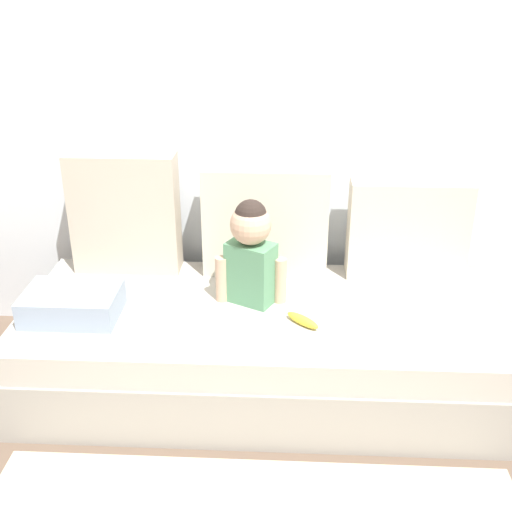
{
  "coord_description": "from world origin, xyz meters",
  "views": [
    {
      "loc": [
        0.1,
        -2.43,
        1.79
      ],
      "look_at": [
        -0.03,
        0.0,
        0.66
      ],
      "focal_mm": 44.25,
      "sensor_mm": 36.0,
      "label": 1
    }
  ],
  "objects_px": {
    "throw_pillow_left": "(125,213)",
    "couch": "(262,346)",
    "folded_blanket": "(72,304)",
    "throw_pillow_center": "(265,221)",
    "toddler": "(251,249)",
    "banana": "(303,320)",
    "throw_pillow_right": "(407,229)"
  },
  "relations": [
    {
      "from": "throw_pillow_right",
      "to": "banana",
      "type": "height_order",
      "value": "throw_pillow_right"
    },
    {
      "from": "toddler",
      "to": "banana",
      "type": "bearing_deg",
      "value": -40.34
    },
    {
      "from": "throw_pillow_left",
      "to": "banana",
      "type": "distance_m",
      "value": 1.03
    },
    {
      "from": "throw_pillow_right",
      "to": "folded_blanket",
      "type": "distance_m",
      "value": 1.57
    },
    {
      "from": "couch",
      "to": "throw_pillow_left",
      "type": "bearing_deg",
      "value": 151.73
    },
    {
      "from": "couch",
      "to": "throw_pillow_right",
      "type": "xyz_separation_m",
      "value": [
        0.67,
        0.36,
        0.44
      ]
    },
    {
      "from": "throw_pillow_center",
      "to": "folded_blanket",
      "type": "relative_size",
      "value": 1.48
    },
    {
      "from": "throw_pillow_left",
      "to": "throw_pillow_right",
      "type": "xyz_separation_m",
      "value": [
        1.35,
        0.0,
        -0.06
      ]
    },
    {
      "from": "couch",
      "to": "folded_blanket",
      "type": "xyz_separation_m",
      "value": [
        -0.81,
        -0.12,
        0.27
      ]
    },
    {
      "from": "toddler",
      "to": "folded_blanket",
      "type": "relative_size",
      "value": 1.2
    },
    {
      "from": "toddler",
      "to": "folded_blanket",
      "type": "bearing_deg",
      "value": -167.07
    },
    {
      "from": "throw_pillow_right",
      "to": "banana",
      "type": "bearing_deg",
      "value": -134.86
    },
    {
      "from": "couch",
      "to": "throw_pillow_left",
      "type": "relative_size",
      "value": 3.72
    },
    {
      "from": "throw_pillow_left",
      "to": "folded_blanket",
      "type": "xyz_separation_m",
      "value": [
        -0.13,
        -0.48,
        -0.23
      ]
    },
    {
      "from": "throw_pillow_right",
      "to": "banana",
      "type": "xyz_separation_m",
      "value": [
        -0.5,
        -0.5,
        -0.22
      ]
    },
    {
      "from": "throw_pillow_left",
      "to": "banana",
      "type": "relative_size",
      "value": 3.45
    },
    {
      "from": "couch",
      "to": "toddler",
      "type": "bearing_deg",
      "value": 131.57
    },
    {
      "from": "throw_pillow_center",
      "to": "toddler",
      "type": "bearing_deg",
      "value": -99.59
    },
    {
      "from": "folded_blanket",
      "to": "throw_pillow_center",
      "type": "bearing_deg",
      "value": 30.62
    },
    {
      "from": "throw_pillow_right",
      "to": "banana",
      "type": "relative_size",
      "value": 3.29
    },
    {
      "from": "throw_pillow_right",
      "to": "toddler",
      "type": "distance_m",
      "value": 0.79
    },
    {
      "from": "toddler",
      "to": "banana",
      "type": "height_order",
      "value": "toddler"
    },
    {
      "from": "couch",
      "to": "throw_pillow_center",
      "type": "xyz_separation_m",
      "value": [
        0.0,
        0.36,
        0.47
      ]
    },
    {
      "from": "throw_pillow_left",
      "to": "folded_blanket",
      "type": "relative_size",
      "value": 1.46
    },
    {
      "from": "throw_pillow_left",
      "to": "throw_pillow_center",
      "type": "height_order",
      "value": "throw_pillow_left"
    },
    {
      "from": "throw_pillow_center",
      "to": "toddler",
      "type": "distance_m",
      "value": 0.31
    },
    {
      "from": "throw_pillow_left",
      "to": "toddler",
      "type": "relative_size",
      "value": 1.22
    },
    {
      "from": "throw_pillow_right",
      "to": "couch",
      "type": "bearing_deg",
      "value": -151.73
    },
    {
      "from": "throw_pillow_right",
      "to": "toddler",
      "type": "relative_size",
      "value": 1.16
    },
    {
      "from": "throw_pillow_left",
      "to": "throw_pillow_right",
      "type": "relative_size",
      "value": 1.05
    },
    {
      "from": "couch",
      "to": "throw_pillow_left",
      "type": "height_order",
      "value": "throw_pillow_left"
    },
    {
      "from": "throw_pillow_left",
      "to": "couch",
      "type": "bearing_deg",
      "value": -28.27
    }
  ]
}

